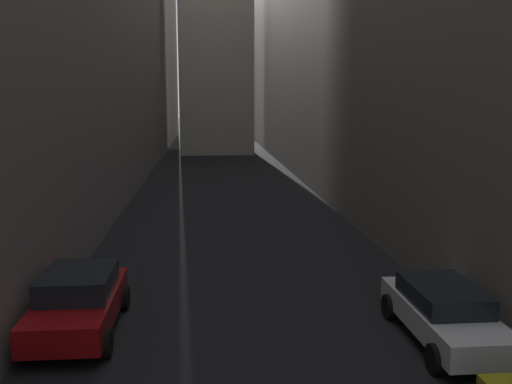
{
  "coord_description": "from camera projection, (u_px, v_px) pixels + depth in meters",
  "views": [
    {
      "loc": [
        -1.2,
        9.77,
        5.77
      ],
      "look_at": [
        0.0,
        23.46,
        3.53
      ],
      "focal_mm": 40.42,
      "sensor_mm": 36.0,
      "label": 1
    }
  ],
  "objects": [
    {
      "name": "ground_plane",
      "position": [
        224.0,
        185.0,
        38.62
      ],
      "size": [
        264.0,
        264.0,
        0.0
      ],
      "primitive_type": "plane",
      "color": "black"
    },
    {
      "name": "building_block_left",
      "position": [
        55.0,
        18.0,
        37.87
      ],
      "size": [
        10.91,
        108.0,
        21.9
      ],
      "primitive_type": "cube",
      "color": "slate",
      "rests_on": "ground"
    },
    {
      "name": "parked_car_left_far",
      "position": [
        78.0,
        301.0,
        14.27
      ],
      "size": [
        2.04,
        4.46,
        1.54
      ],
      "rotation": [
        0.0,
        0.0,
        1.57
      ],
      "color": "maroon",
      "rests_on": "ground"
    },
    {
      "name": "parked_car_right_far",
      "position": [
        444.0,
        312.0,
        13.71
      ],
      "size": [
        1.88,
        4.55,
        1.38
      ],
      "rotation": [
        0.0,
        0.0,
        1.57
      ],
      "color": "silver",
      "rests_on": "ground"
    },
    {
      "name": "building_block_right",
      "position": [
        390.0,
        21.0,
        39.81
      ],
      "size": [
        12.24,
        108.0,
        22.08
      ],
      "primitive_type": "cube",
      "color": "#60594F",
      "rests_on": "ground"
    }
  ]
}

